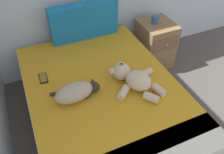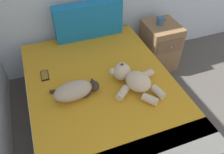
{
  "view_description": "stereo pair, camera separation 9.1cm",
  "coord_description": "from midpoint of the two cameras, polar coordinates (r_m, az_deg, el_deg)",
  "views": [
    {
      "loc": [
        0.42,
        1.72,
        2.0
      ],
      "look_at": [
        1.03,
        3.12,
        0.61
      ],
      "focal_mm": 36.47,
      "sensor_mm": 36.0,
      "label": 1
    },
    {
      "loc": [
        0.5,
        1.69,
        2.0
      ],
      "look_at": [
        1.03,
        3.12,
        0.61
      ],
      "focal_mm": 36.47,
      "sensor_mm": 36.0,
      "label": 2
    }
  ],
  "objects": [
    {
      "name": "bed",
      "position": [
        2.3,
        -3.33,
        -6.77
      ],
      "size": [
        1.39,
        1.9,
        0.53
      ],
      "color": "olive",
      "rests_on": "ground_plane"
    },
    {
      "name": "mug",
      "position": [
        2.89,
        9.8,
        14.06
      ],
      "size": [
        0.12,
        0.08,
        0.09
      ],
      "color": "#33598C",
      "rests_on": "nightstand"
    },
    {
      "name": "nightstand",
      "position": [
        3.06,
        9.82,
        8.1
      ],
      "size": [
        0.4,
        0.47,
        0.61
      ],
      "color": "olive",
      "rests_on": "ground_plane"
    },
    {
      "name": "cell_phone",
      "position": [
        2.28,
        -17.95,
        -0.28
      ],
      "size": [
        0.08,
        0.15,
        0.01
      ],
      "color": "black",
      "rests_on": "bed"
    },
    {
      "name": "cat",
      "position": [
        1.97,
        -10.3,
        -3.75
      ],
      "size": [
        0.43,
        0.25,
        0.15
      ],
      "color": "tan",
      "rests_on": "bed"
    },
    {
      "name": "teddy_bear",
      "position": [
        2.06,
        4.1,
        -0.36
      ],
      "size": [
        0.45,
        0.55,
        0.18
      ],
      "color": "beige",
      "rests_on": "bed"
    },
    {
      "name": "patterned_cushion",
      "position": [
        2.68,
        -8.01,
        13.68
      ],
      "size": [
        0.78,
        0.15,
        0.41
      ],
      "color": "#1972AD",
      "rests_on": "bed"
    }
  ]
}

